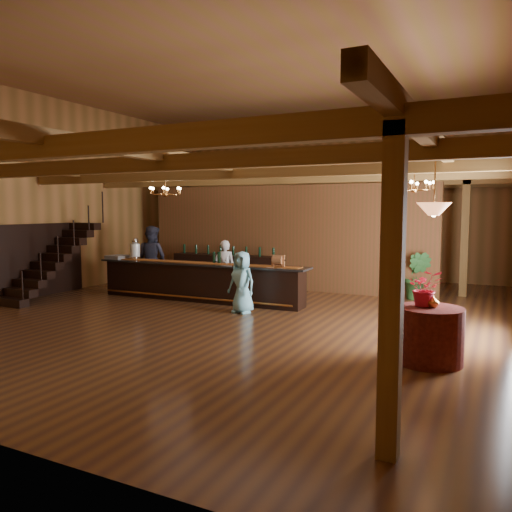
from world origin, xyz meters
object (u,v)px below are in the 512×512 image
at_px(beverage_dispenser, 135,249).
at_px(guest, 242,282).
at_px(bartender, 225,268).
at_px(floor_plant, 417,276).
at_px(raffle_drum, 278,260).
at_px(chandelier_left, 166,191).
at_px(tasting_bar, 200,281).
at_px(chandelier_right, 414,185).
at_px(staff_second, 152,259).
at_px(backbar_shelf, 227,271).
at_px(round_table, 430,335).
at_px(pendant_lamp, 434,209).

relative_size(beverage_dispenser, guest, 0.42).
bearing_deg(bartender, floor_plant, -179.68).
height_order(raffle_drum, chandelier_left, chandelier_left).
relative_size(tasting_bar, chandelier_right, 7.48).
distance_m(chandelier_left, chandelier_right, 5.78).
xyz_separation_m(chandelier_left, staff_second, (-1.76, 1.67, -1.89)).
height_order(chandelier_left, staff_second, chandelier_left).
xyz_separation_m(backbar_shelf, guest, (2.21, -3.18, 0.22)).
bearing_deg(chandelier_right, guest, -167.74).
bearing_deg(tasting_bar, backbar_shelf, 100.51).
bearing_deg(round_table, raffle_drum, 142.82).
relative_size(chandelier_left, staff_second, 0.42).
bearing_deg(floor_plant, chandelier_right, -84.20).
relative_size(round_table, pendant_lamp, 1.13).
relative_size(tasting_bar, staff_second, 3.13).
distance_m(chandelier_left, guest, 2.96).
bearing_deg(tasting_bar, staff_second, 160.33).
height_order(round_table, chandelier_left, chandelier_left).
relative_size(beverage_dispenser, backbar_shelf, 0.17).
height_order(chandelier_right, staff_second, chandelier_right).
xyz_separation_m(round_table, chandelier_right, (-0.74, 2.83, 2.45)).
relative_size(bartender, staff_second, 0.82).
xyz_separation_m(guest, floor_plant, (3.38, 3.54, -0.07)).
xyz_separation_m(bartender, staff_second, (-2.37, -0.14, 0.18)).
bearing_deg(guest, floor_plant, 56.14).
xyz_separation_m(backbar_shelf, pendant_lamp, (6.60, -5.22, 1.91)).
relative_size(chandelier_left, guest, 0.56).
relative_size(backbar_shelf, guest, 2.46).
distance_m(raffle_drum, chandelier_right, 3.58).
distance_m(tasting_bar, pendant_lamp, 7.04).
relative_size(chandelier_right, staff_second, 0.42).
bearing_deg(chandelier_left, tasting_bar, 71.22).
bearing_deg(floor_plant, bartender, -159.30).
distance_m(tasting_bar, guest, 1.95).
height_order(raffle_drum, staff_second, staff_second).
height_order(raffle_drum, backbar_shelf, raffle_drum).
relative_size(backbar_shelf, pendant_lamp, 3.93).
height_order(backbar_shelf, floor_plant, floor_plant).
bearing_deg(tasting_bar, pendant_lamp, -27.12).
xyz_separation_m(beverage_dispenser, chandelier_right, (7.51, -0.09, 1.61)).
relative_size(backbar_shelf, bartender, 2.27).
height_order(chandelier_left, chandelier_right, same).
bearing_deg(guest, staff_second, 167.24).
relative_size(beverage_dispenser, chandelier_left, 0.75).
height_order(tasting_bar, guest, guest).
distance_m(backbar_shelf, chandelier_left, 4.03).
bearing_deg(pendant_lamp, chandelier_right, 104.62).
xyz_separation_m(tasting_bar, chandelier_right, (5.37, -0.10, 2.38)).
relative_size(pendant_lamp, floor_plant, 0.70).
distance_m(tasting_bar, round_table, 6.78).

